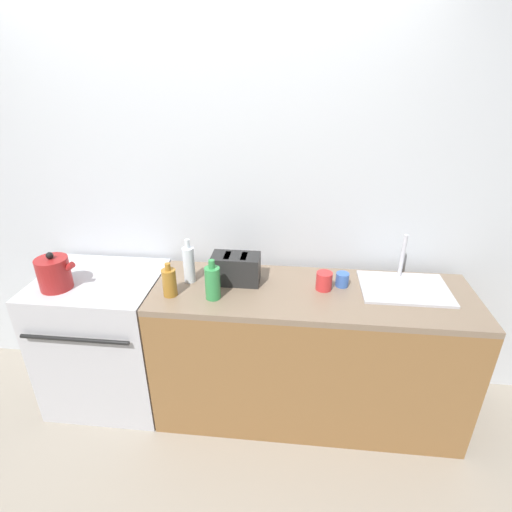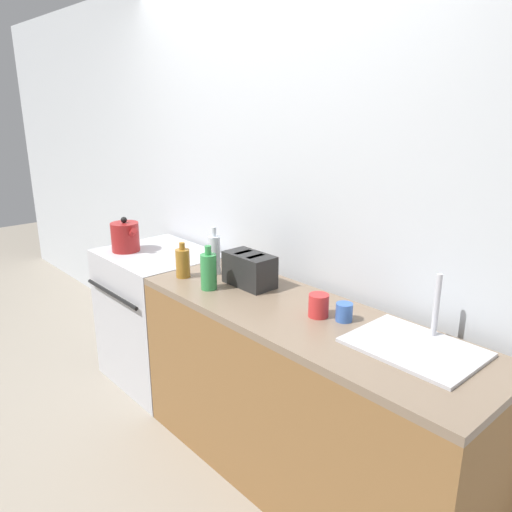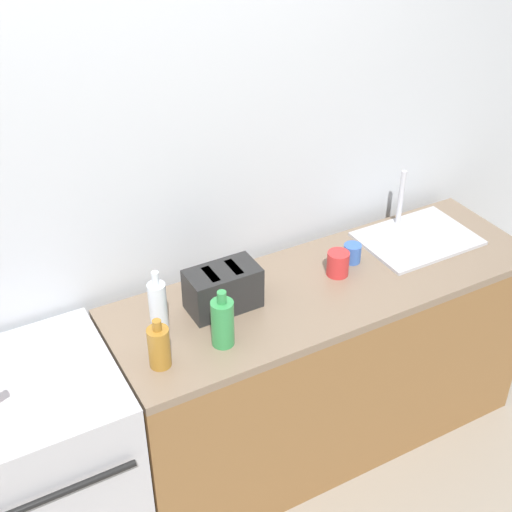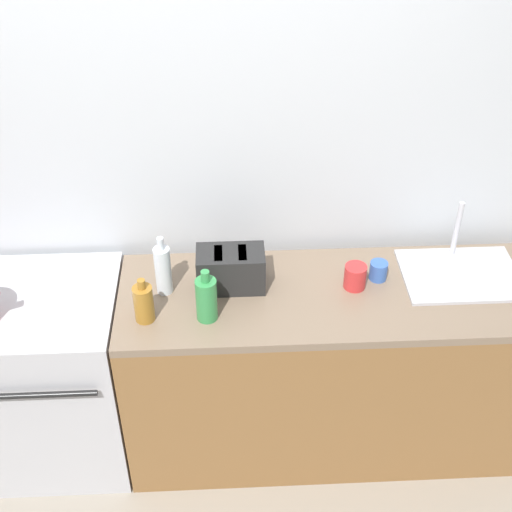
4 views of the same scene
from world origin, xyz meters
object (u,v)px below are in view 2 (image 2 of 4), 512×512
(kettle, at_px, (125,237))
(bottle_amber, at_px, (183,263))
(bottle_green, at_px, (209,271))
(stove, at_px, (161,315))
(cup_red, at_px, (319,305))
(bottle_clear, at_px, (214,254))
(toaster, at_px, (249,270))
(cup_blue, at_px, (344,312))

(kettle, distance_m, bottle_amber, 0.67)
(kettle, xyz_separation_m, bottle_green, (0.92, -0.01, 0.00))
(stove, distance_m, bottle_amber, 0.74)
(kettle, xyz_separation_m, cup_red, (1.53, 0.15, -0.04))
(bottle_clear, bearing_deg, bottle_amber, -112.18)
(toaster, bearing_deg, bottle_amber, -151.03)
(bottle_amber, bearing_deg, cup_red, 10.38)
(kettle, bearing_deg, toaster, 10.15)
(toaster, distance_m, bottle_green, 0.22)
(bottle_amber, relative_size, cup_red, 1.87)
(cup_blue, bearing_deg, bottle_green, -163.76)
(stove, xyz_separation_m, cup_blue, (1.47, 0.07, 0.48))
(bottle_amber, bearing_deg, kettle, 179.34)
(bottle_clear, height_order, cup_blue, bottle_clear)
(toaster, height_order, cup_red, toaster)
(stove, xyz_separation_m, toaster, (0.85, 0.05, 0.52))
(cup_blue, bearing_deg, toaster, -178.55)
(kettle, bearing_deg, cup_red, 5.56)
(stove, distance_m, cup_blue, 1.54)
(kettle, distance_m, toaster, 1.03)
(cup_blue, distance_m, cup_red, 0.12)
(bottle_clear, bearing_deg, stove, -176.75)
(bottle_green, bearing_deg, stove, 169.44)
(stove, bearing_deg, bottle_green, -10.56)
(bottle_green, height_order, cup_red, bottle_green)
(bottle_green, height_order, bottle_amber, bottle_green)
(bottle_green, relative_size, bottle_amber, 1.18)
(toaster, relative_size, cup_red, 2.65)
(stove, height_order, cup_red, cup_red)
(stove, bearing_deg, cup_red, 0.90)
(kettle, height_order, toaster, kettle)
(stove, height_order, bottle_amber, bottle_amber)
(stove, relative_size, toaster, 3.21)
(stove, xyz_separation_m, cup_red, (1.36, 0.02, 0.49))
(toaster, xyz_separation_m, bottle_green, (-0.10, -0.19, 0.01))
(bottle_amber, bearing_deg, bottle_green, -0.91)
(bottle_green, height_order, bottle_clear, bottle_clear)
(bottle_amber, bearing_deg, toaster, 28.97)
(cup_blue, bearing_deg, stove, -177.26)
(kettle, xyz_separation_m, bottle_clear, (0.74, 0.16, 0.02))
(toaster, distance_m, cup_blue, 0.62)
(bottle_green, bearing_deg, bottle_amber, 179.09)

